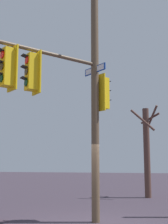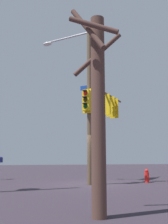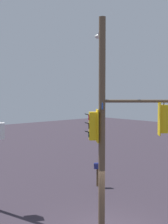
{
  "view_description": "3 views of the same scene",
  "coord_description": "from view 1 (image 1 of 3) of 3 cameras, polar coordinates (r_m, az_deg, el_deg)",
  "views": [
    {
      "loc": [
        -9.79,
        -1.67,
        1.97
      ],
      "look_at": [
        -0.03,
        0.22,
        3.55
      ],
      "focal_mm": 48.85,
      "sensor_mm": 36.0,
      "label": 1
    },
    {
      "loc": [
        12.96,
        -3.66,
        1.31
      ],
      "look_at": [
        0.58,
        -0.48,
        3.65
      ],
      "focal_mm": 40.67,
      "sensor_mm": 36.0,
      "label": 2
    },
    {
      "loc": [
        9.75,
        9.26,
        5.71
      ],
      "look_at": [
        0.77,
        -0.61,
        4.83
      ],
      "focal_mm": 54.62,
      "sensor_mm": 36.0,
      "label": 3
    }
  ],
  "objects": [
    {
      "name": "bare_tree_behind_pole",
      "position": [
        17.1,
        11.7,
        -6.74
      ],
      "size": [
        1.67,
        1.64,
        5.01
      ],
      "color": "#52362F",
      "rests_on": "ground"
    },
    {
      "name": "main_signal_pole_assembly",
      "position": [
        9.78,
        -2.78,
        6.74
      ],
      "size": [
        4.31,
        5.82,
        8.51
      ],
      "rotation": [
        0.0,
        0.0,
        2.41
      ],
      "color": "brown",
      "rests_on": "ground"
    },
    {
      "name": "ground_plane",
      "position": [
        10.13,
        1.34,
        -20.25
      ],
      "size": [
        80.0,
        80.0,
        0.0
      ],
      "primitive_type": "plane",
      "color": "#322A34"
    }
  ]
}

